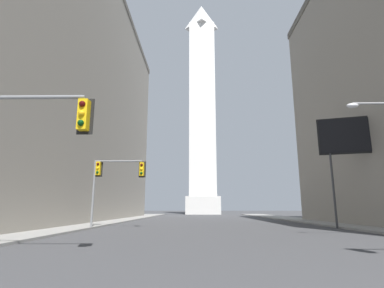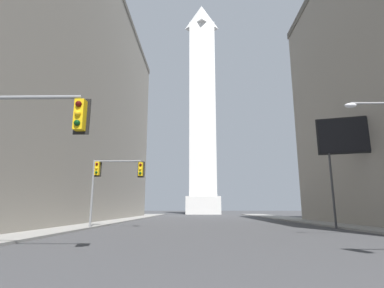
{
  "view_description": "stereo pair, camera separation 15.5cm",
  "coord_description": "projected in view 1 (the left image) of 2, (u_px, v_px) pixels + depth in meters",
  "views": [
    {
      "loc": [
        -1.66,
        -1.05,
        1.58
      ],
      "look_at": [
        -2.6,
        60.37,
        14.79
      ],
      "focal_mm": 28.0,
      "sensor_mm": 36.0,
      "label": 1
    },
    {
      "loc": [
        -1.51,
        -1.05,
        1.58
      ],
      "look_at": [
        -2.6,
        60.37,
        14.79
      ],
      "focal_mm": 28.0,
      "sensor_mm": 36.0,
      "label": 2
    }
  ],
  "objects": [
    {
      "name": "traffic_light_near_left",
      "position": [
        0.0,
        130.0,
        10.41
      ],
      "size": [
        5.02,
        0.5,
        5.55
      ],
      "color": "slate",
      "rests_on": "ground_plane"
    },
    {
      "name": "sidewalk_left",
      "position": [
        89.0,
        224.0,
        29.55
      ],
      "size": [
        5.0,
        97.79,
        0.15
      ],
      "primitive_type": "cube",
      "color": "gray",
      "rests_on": "ground_plane"
    },
    {
      "name": "traffic_light_mid_left",
      "position": [
        112.0,
        176.0,
        24.43
      ],
      "size": [
        4.37,
        0.5,
        5.49
      ],
      "color": "slate",
      "rests_on": "ground_plane"
    },
    {
      "name": "billboard_sign",
      "position": [
        351.0,
        139.0,
        24.87
      ],
      "size": [
        4.95,
        1.54,
        9.1
      ],
      "color": "#3F3F42",
      "rests_on": "ground_plane"
    },
    {
      "name": "obelisk",
      "position": [
        202.0,
        106.0,
        86.77
      ],
      "size": [
        9.14,
        9.14,
        63.58
      ],
      "color": "silver",
      "rests_on": "ground_plane"
    },
    {
      "name": "building_left",
      "position": [
        31.0,
        87.0,
        37.43
      ],
      "size": [
        19.86,
        58.2,
        32.82
      ],
      "color": "gray",
      "rests_on": "ground_plane"
    },
    {
      "name": "sidewalk_right",
      "position": [
        339.0,
        224.0,
        29.18
      ],
      "size": [
        5.0,
        97.79,
        0.15
      ],
      "primitive_type": "cube",
      "color": "gray",
      "rests_on": "ground_plane"
    }
  ]
}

